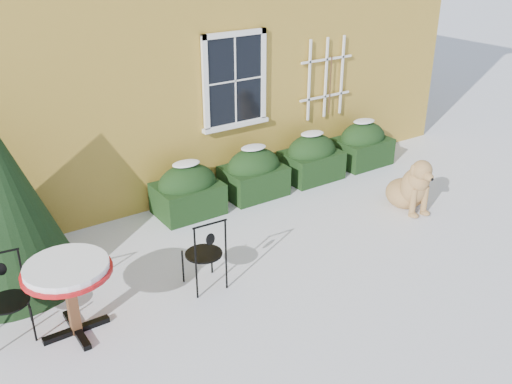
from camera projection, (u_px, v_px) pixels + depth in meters
ground at (297, 278)px, 7.72m from camera, size 80.00×80.00×0.00m
hedge_row at (283, 165)px, 10.30m from camera, size 4.95×0.80×0.91m
bistro_table at (68, 276)px, 6.36m from camera, size 1.01×1.01×0.93m
patio_chair_near at (205, 253)px, 7.32m from camera, size 0.49×0.49×1.02m
patio_chair_far at (7, 297)px, 6.46m from camera, size 0.51×0.50×1.01m
dog at (411, 188)px, 9.44m from camera, size 0.75×1.04×0.98m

